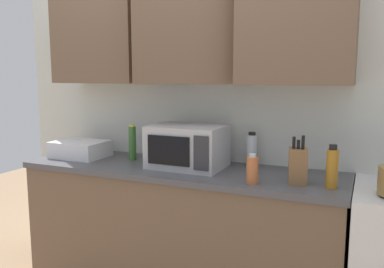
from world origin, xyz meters
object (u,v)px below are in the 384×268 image
microwave (188,146)px  bottle_amber_vinegar (332,168)px  bottle_clear_tall (252,150)px  bottle_spice_jar (252,170)px  knife_block (298,165)px  bottle_green_oil (132,143)px  dish_rack (81,149)px

microwave → bottle_amber_vinegar: size_ratio=2.00×
bottle_amber_vinegar → bottle_clear_tall: bottle_amber_vinegar is taller
bottle_spice_jar → bottle_amber_vinegar: (0.42, 0.09, 0.03)m
knife_block → bottle_spice_jar: bearing=-154.5°
bottle_green_oil → bottle_clear_tall: 0.86m
knife_block → bottle_spice_jar: 0.26m
bottle_green_oil → microwave: bearing=-6.4°
bottle_clear_tall → bottle_green_oil: bearing=-170.8°
bottle_amber_vinegar → bottle_clear_tall: 0.63m
bottle_amber_vinegar → bottle_green_oil: bottle_green_oil is taller
microwave → bottle_green_oil: microwave is taller
knife_block → bottle_amber_vinegar: size_ratio=1.16×
microwave → bottle_clear_tall: size_ratio=2.06×
microwave → knife_block: microwave is taller
dish_rack → knife_block: size_ratio=1.37×
dish_rack → bottle_clear_tall: (1.26, 0.21, 0.05)m
dish_rack → knife_block: knife_block is taller
dish_rack → bottle_amber_vinegar: bearing=-3.8°
dish_rack → bottle_amber_vinegar: (1.80, -0.12, 0.05)m
bottle_amber_vinegar → bottle_clear_tall: (-0.54, 0.33, -0.00)m
microwave → bottle_amber_vinegar: microwave is taller
dish_rack → microwave: bearing=1.1°
microwave → bottle_green_oil: 0.47m
bottle_spice_jar → bottle_amber_vinegar: bottle_amber_vinegar is taller
microwave → knife_block: size_ratio=1.73×
microwave → bottle_green_oil: bearing=173.6°
microwave → bottle_clear_tall: bearing=26.2°
dish_rack → bottle_amber_vinegar: bottle_amber_vinegar is taller
knife_block → bottle_green_oil: 1.21m
bottle_spice_jar → bottle_clear_tall: (-0.12, 0.41, 0.03)m
dish_rack → bottle_clear_tall: bottle_clear_tall is taller
microwave → knife_block: (0.74, -0.11, -0.04)m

